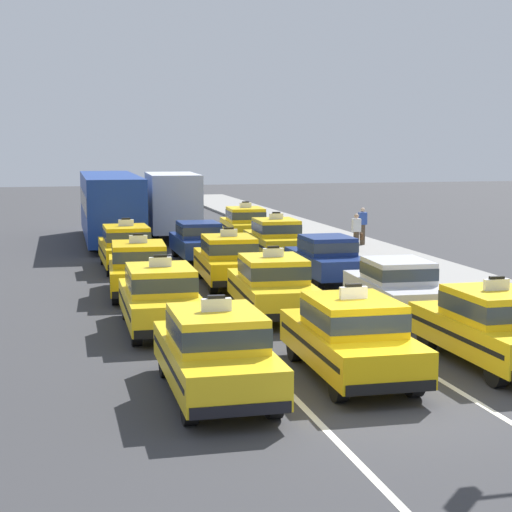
{
  "coord_description": "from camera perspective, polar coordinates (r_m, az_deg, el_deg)",
  "views": [
    {
      "loc": [
        -6.01,
        -14.09,
        4.77
      ],
      "look_at": [
        0.18,
        10.98,
        1.3
      ],
      "focal_mm": 59.72,
      "sensor_mm": 36.0,
      "label": 1
    }
  ],
  "objects": [
    {
      "name": "taxi_left_nearest",
      "position": [
        16.07,
        -2.72,
        -6.38
      ],
      "size": [
        1.85,
        4.57,
        1.96
      ],
      "color": "black",
      "rests_on": "ground"
    },
    {
      "name": "pedestrian_near_crosswalk",
      "position": [
        36.61,
        6.75,
        1.59
      ],
      "size": [
        0.47,
        0.24,
        1.58
      ],
      "color": "#473828",
      "rests_on": "sidewalk_curb"
    },
    {
      "name": "lane_stripe_center_right",
      "position": [
        35.25,
        -1.27,
        -0.12
      ],
      "size": [
        0.14,
        80.0,
        0.01
      ],
      "primitive_type": "cube",
      "color": "silver",
      "rests_on": "ground"
    },
    {
      "name": "ground_plane",
      "position": [
        16.04,
        8.95,
        -9.74
      ],
      "size": [
        160.0,
        160.0,
        0.0
      ],
      "primitive_type": "plane",
      "color": "#353538"
    },
    {
      "name": "sedan_right_second",
      "position": [
        23.71,
        9.42,
        -1.97
      ],
      "size": [
        1.98,
        4.38,
        1.58
      ],
      "color": "black",
      "rests_on": "ground"
    },
    {
      "name": "taxi_left_second",
      "position": [
        21.71,
        -6.43,
        -2.72
      ],
      "size": [
        1.9,
        4.59,
        1.96
      ],
      "color": "black",
      "rests_on": "ground"
    },
    {
      "name": "taxi_left_third",
      "position": [
        26.8,
        -7.87,
        -0.77
      ],
      "size": [
        2.09,
        4.66,
        1.96
      ],
      "color": "black",
      "rests_on": "ground"
    },
    {
      "name": "box_truck_center_fifth",
      "position": [
        41.8,
        -5.7,
        3.51
      ],
      "size": [
        2.55,
        7.06,
        3.27
      ],
      "color": "black",
      "rests_on": "ground"
    },
    {
      "name": "lane_stripe_left_center",
      "position": [
        34.7,
        -6.44,
        -0.29
      ],
      "size": [
        0.14,
        80.0,
        0.01
      ],
      "primitive_type": "cube",
      "color": "silver",
      "rests_on": "ground"
    },
    {
      "name": "taxi_right_fifth",
      "position": [
        40.73,
        -0.73,
        2.17
      ],
      "size": [
        2.07,
        4.65,
        1.96
      ],
      "color": "black",
      "rests_on": "ground"
    },
    {
      "name": "taxi_right_nearest",
      "position": [
        18.92,
        15.55,
        -4.5
      ],
      "size": [
        1.86,
        4.58,
        1.96
      ],
      "color": "black",
      "rests_on": "ground"
    },
    {
      "name": "taxi_center_third",
      "position": [
        28.42,
        -1.86,
        -0.22
      ],
      "size": [
        2.03,
        4.64,
        1.96
      ],
      "color": "black",
      "rests_on": "ground"
    },
    {
      "name": "bus_left_fifth",
      "position": [
        41.24,
        -9.75,
        3.44
      ],
      "size": [
        2.7,
        11.24,
        3.22
      ],
      "color": "black",
      "rests_on": "ground"
    },
    {
      "name": "taxi_left_fourth",
      "position": [
        32.25,
        -8.69,
        0.64
      ],
      "size": [
        1.83,
        4.57,
        1.96
      ],
      "color": "black",
      "rests_on": "ground"
    },
    {
      "name": "sedan_right_third",
      "position": [
        29.23,
        4.75,
        -0.08
      ],
      "size": [
        1.78,
        4.31,
        1.58
      ],
      "color": "black",
      "rests_on": "ground"
    },
    {
      "name": "pedestrian_mid_block",
      "position": [
        38.77,
        7.13,
        2.0
      ],
      "size": [
        0.47,
        0.24,
        1.67
      ],
      "color": "#473828",
      "rests_on": "sidewalk_curb"
    },
    {
      "name": "taxi_center_nearest",
      "position": [
        17.4,
        6.39,
        -5.32
      ],
      "size": [
        1.91,
        4.6,
        1.96
      ],
      "color": "black",
      "rests_on": "ground"
    },
    {
      "name": "sedan_center_fourth",
      "position": [
        34.34,
        -3.88,
        1.08
      ],
      "size": [
        1.76,
        4.3,
        1.58
      ],
      "color": "black",
      "rests_on": "ground"
    },
    {
      "name": "sidewalk_curb",
      "position": [
        32.29,
        10.44,
        -0.83
      ],
      "size": [
        4.0,
        90.0,
        0.15
      ],
      "primitive_type": "cube",
      "color": "gray",
      "rests_on": "ground"
    },
    {
      "name": "taxi_center_second",
      "position": [
        23.39,
        1.11,
        -1.93
      ],
      "size": [
        2.04,
        4.65,
        1.96
      ],
      "color": "black",
      "rests_on": "ground"
    },
    {
      "name": "taxi_right_fourth",
      "position": [
        34.65,
        1.32,
        1.21
      ],
      "size": [
        1.95,
        4.61,
        1.96
      ],
      "color": "black",
      "rests_on": "ground"
    }
  ]
}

